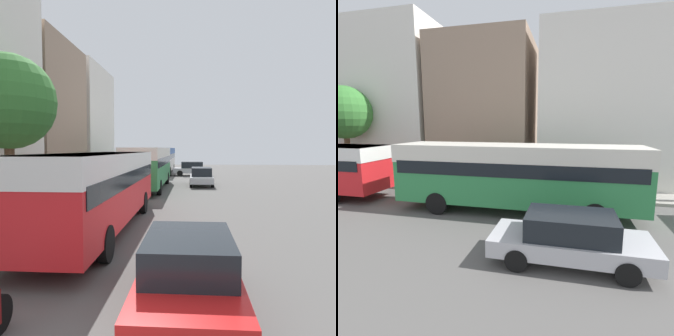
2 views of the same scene
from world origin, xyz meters
TOP-DOWN VIEW (x-y plane):
  - building_midblock at (-9.56, 9.79)m, footprint 6.72×8.87m
  - building_far_terrace at (-9.62, 17.98)m, footprint 6.85×6.83m
  - building_end_row at (-8.91, 26.08)m, footprint 5.41×7.82m
  - bus_following at (-1.58, 21.80)m, footprint 2.54×10.95m
  - car_crossing at (2.44, 24.23)m, footprint 1.89×4.59m
  - street_tree at (-5.21, 9.16)m, footprint 3.56×3.56m

SIDE VIEW (x-z plane):
  - car_crossing at x=2.44m, z-range 0.03..1.52m
  - bus_following at x=-1.58m, z-range 0.46..3.56m
  - street_tree at x=-5.21m, z-range 1.55..7.97m
  - building_far_terrace at x=-9.62m, z-range 0.00..9.95m
  - building_end_row at x=-8.91m, z-range 0.00..10.16m
  - building_midblock at x=-9.56m, z-range 0.00..11.47m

